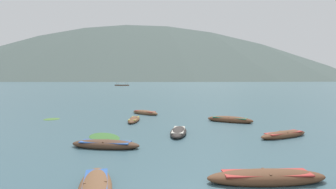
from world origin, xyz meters
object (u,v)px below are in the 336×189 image
(rowboat_5, at_px, (106,145))
(rowboat_7, at_px, (267,177))
(rowboat_6, at_px, (284,135))
(rowboat_8, at_px, (134,120))
(rowboat_1, at_px, (178,132))
(rowboat_3, at_px, (230,120))
(rowboat_2, at_px, (95,188))
(ferry_0, at_px, (122,85))
(rowboat_0, at_px, (145,113))

(rowboat_5, relative_size, rowboat_7, 0.89)
(rowboat_6, bearing_deg, rowboat_8, 149.39)
(rowboat_1, bearing_deg, rowboat_3, 50.80)
(rowboat_1, xyz_separation_m, rowboat_7, (3.20, -8.68, 0.01))
(rowboat_2, height_order, rowboat_5, rowboat_5)
(rowboat_1, height_order, rowboat_7, rowboat_7)
(ferry_0, bearing_deg, rowboat_3, -75.00)
(rowboat_8, bearing_deg, rowboat_0, 85.10)
(rowboat_8, bearing_deg, rowboat_2, -85.45)
(rowboat_1, height_order, rowboat_6, rowboat_1)
(rowboat_3, xyz_separation_m, rowboat_5, (-8.74, -9.53, -0.03))
(rowboat_5, bearing_deg, rowboat_6, 15.98)
(rowboat_0, height_order, rowboat_5, rowboat_0)
(rowboat_7, height_order, ferry_0, ferry_0)
(rowboat_3, distance_m, rowboat_7, 14.45)
(rowboat_6, relative_size, ferry_0, 0.39)
(rowboat_1, bearing_deg, rowboat_6, -5.43)
(rowboat_1, relative_size, rowboat_6, 0.95)
(rowboat_1, relative_size, rowboat_8, 0.99)
(rowboat_1, bearing_deg, rowboat_7, -69.75)
(rowboat_2, bearing_deg, rowboat_0, 92.26)
(rowboat_1, xyz_separation_m, rowboat_8, (-4.07, 5.86, -0.02))
(rowboat_0, height_order, ferry_0, ferry_0)
(rowboat_5, distance_m, rowboat_6, 11.49)
(rowboat_6, relative_size, rowboat_7, 0.89)
(rowboat_7, bearing_deg, rowboat_5, 146.36)
(rowboat_1, distance_m, rowboat_8, 7.13)
(rowboat_1, height_order, rowboat_8, rowboat_1)
(rowboat_1, distance_m, rowboat_5, 5.60)
(rowboat_5, xyz_separation_m, rowboat_8, (0.02, 9.69, -0.03))
(rowboat_6, bearing_deg, rowboat_1, 174.57)
(rowboat_7, relative_size, rowboat_8, 1.17)
(rowboat_1, bearing_deg, rowboat_8, 124.75)
(rowboat_3, distance_m, ferry_0, 168.06)
(rowboat_7, xyz_separation_m, ferry_0, (-42.05, 176.72, 0.26))
(rowboat_1, distance_m, rowboat_7, 9.25)
(rowboat_6, height_order, rowboat_7, rowboat_7)
(rowboat_1, distance_m, rowboat_6, 6.99)
(rowboat_8, height_order, ferry_0, ferry_0)
(rowboat_3, height_order, rowboat_5, rowboat_3)
(rowboat_0, distance_m, rowboat_8, 5.05)
(rowboat_0, relative_size, rowboat_8, 0.92)
(rowboat_3, relative_size, rowboat_6, 1.06)
(rowboat_7, bearing_deg, rowboat_0, 109.26)
(rowboat_2, distance_m, rowboat_3, 17.23)
(rowboat_8, distance_m, ferry_0, 165.87)
(rowboat_0, bearing_deg, rowboat_5, -91.77)
(rowboat_2, xyz_separation_m, rowboat_8, (-1.25, 15.69, -0.02))
(rowboat_6, bearing_deg, rowboat_3, 109.91)
(rowboat_0, xyz_separation_m, rowboat_8, (-0.43, -5.04, -0.04))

